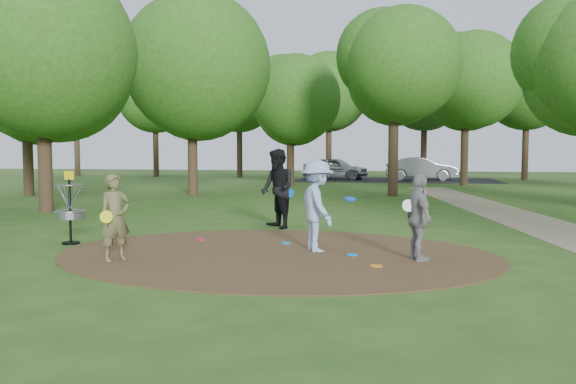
# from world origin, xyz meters

# --- Properties ---
(ground) EXTENTS (100.00, 100.00, 0.00)m
(ground) POSITION_xyz_m (0.00, 0.00, 0.00)
(ground) COLOR #2D5119
(ground) RESTS_ON ground
(dirt_clearing) EXTENTS (8.40, 8.40, 0.02)m
(dirt_clearing) POSITION_xyz_m (0.00, 0.00, 0.01)
(dirt_clearing) COLOR #47301C
(dirt_clearing) RESTS_ON ground
(parking_lot) EXTENTS (14.00, 8.00, 0.01)m
(parking_lot) POSITION_xyz_m (2.00, 30.00, 0.00)
(parking_lot) COLOR black
(parking_lot) RESTS_ON ground
(player_observer_with_disc) EXTENTS (0.63, 0.68, 1.55)m
(player_observer_with_disc) POSITION_xyz_m (-2.64, -1.23, 0.78)
(player_observer_with_disc) COLOR brown
(player_observer_with_disc) RESTS_ON ground
(player_throwing_with_disc) EXTENTS (1.35, 1.33, 1.79)m
(player_throwing_with_disc) POSITION_xyz_m (0.74, 0.40, 0.89)
(player_throwing_with_disc) COLOR #9BB5E7
(player_throwing_with_disc) RESTS_ON ground
(player_walking_with_disc) EXTENTS (1.22, 1.25, 2.03)m
(player_walking_with_disc) POSITION_xyz_m (-0.74, 3.55, 1.01)
(player_walking_with_disc) COLOR black
(player_walking_with_disc) RESTS_ON ground
(player_waiting_with_disc) EXTENTS (0.68, 0.99, 1.55)m
(player_waiting_with_disc) POSITION_xyz_m (2.64, -0.22, 0.78)
(player_waiting_with_disc) COLOR gray
(player_waiting_with_disc) RESTS_ON ground
(disc_ground_cyan) EXTENTS (0.22, 0.22, 0.02)m
(disc_ground_cyan) POSITION_xyz_m (-0.04, 1.16, 0.03)
(disc_ground_cyan) COLOR #1A8FD6
(disc_ground_cyan) RESTS_ON dirt_clearing
(disc_ground_blue) EXTENTS (0.22, 0.22, 0.02)m
(disc_ground_blue) POSITION_xyz_m (1.45, 0.04, 0.03)
(disc_ground_blue) COLOR #0D8BEA
(disc_ground_blue) RESTS_ON dirt_clearing
(disc_ground_red) EXTENTS (0.22, 0.22, 0.02)m
(disc_ground_red) POSITION_xyz_m (-1.94, 1.22, 0.03)
(disc_ground_red) COLOR #E2164A
(disc_ground_red) RESTS_ON dirt_clearing
(car_left) EXTENTS (4.98, 2.74, 1.61)m
(car_left) POSITION_xyz_m (-2.28, 30.34, 0.80)
(car_left) COLOR #A8ACB0
(car_left) RESTS_ON ground
(car_right) EXTENTS (4.97, 1.83, 1.62)m
(car_right) POSITION_xyz_m (3.78, 30.09, 0.81)
(car_right) COLOR #98999F
(car_right) RESTS_ON ground
(disc_ground_orange) EXTENTS (0.22, 0.22, 0.02)m
(disc_ground_orange) POSITION_xyz_m (1.93, -0.91, 0.03)
(disc_ground_orange) COLOR orange
(disc_ground_orange) RESTS_ON dirt_clearing
(disc_golf_basket) EXTENTS (0.63, 0.63, 1.54)m
(disc_golf_basket) POSITION_xyz_m (-4.50, 0.30, 0.87)
(disc_golf_basket) COLOR black
(disc_golf_basket) RESTS_ON ground
(tree_ring) EXTENTS (36.82, 45.52, 8.87)m
(tree_ring) POSITION_xyz_m (1.48, 7.99, 5.21)
(tree_ring) COLOR #332316
(tree_ring) RESTS_ON ground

